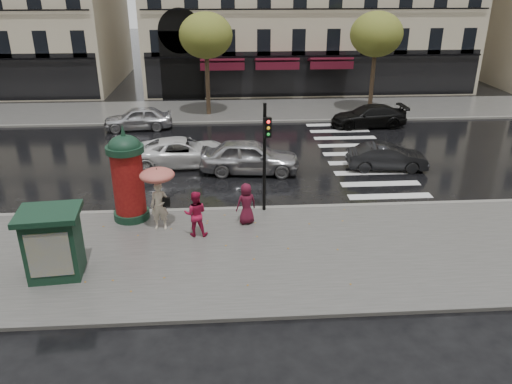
{
  "coord_description": "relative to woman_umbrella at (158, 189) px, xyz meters",
  "views": [
    {
      "loc": [
        -1.01,
        -15.03,
        8.63
      ],
      "look_at": [
        0.09,
        1.5,
        1.45
      ],
      "focal_mm": 35.0,
      "sensor_mm": 36.0,
      "label": 1
    }
  ],
  "objects": [
    {
      "name": "car_black",
      "position": [
        11.37,
        13.2,
        -1.03
      ],
      "size": [
        4.69,
        2.06,
        1.34
      ],
      "primitive_type": "imported",
      "rotation": [
        0.0,
        0.0,
        -1.53
      ],
      "color": "black",
      "rests_on": "ground"
    },
    {
      "name": "woman_umbrella",
      "position": [
        0.0,
        0.0,
        0.0
      ],
      "size": [
        1.24,
        1.24,
        2.39
      ],
      "color": "beige",
      "rests_on": "near_sidewalk"
    },
    {
      "name": "tree_far_left",
      "position": [
        1.4,
        16.53,
        3.47
      ],
      "size": [
        3.4,
        3.4,
        6.64
      ],
      "color": "#38281C",
      "rests_on": "ground"
    },
    {
      "name": "traffic_light",
      "position": [
        3.93,
        1.25,
        1.02
      ],
      "size": [
        0.32,
        0.42,
        4.29
      ],
      "color": "black",
      "rests_on": "near_sidewalk"
    },
    {
      "name": "car_white",
      "position": [
        0.33,
        6.99,
        -1.01
      ],
      "size": [
        5.04,
        2.57,
        1.37
      ],
      "primitive_type": "imported",
      "rotation": [
        0.0,
        0.0,
        1.63
      ],
      "color": "white",
      "rests_on": "ground"
    },
    {
      "name": "near_kerb",
      "position": [
        3.4,
        1.53,
        -1.63
      ],
      "size": [
        90.0,
        0.25,
        0.14
      ],
      "primitive_type": "cube",
      "color": "slate",
      "rests_on": "ground"
    },
    {
      "name": "woman_red",
      "position": [
        1.31,
        -0.61,
        -0.74
      ],
      "size": [
        0.84,
        0.67,
        1.68
      ],
      "primitive_type": "imported",
      "rotation": [
        0.0,
        0.0,
        3.09
      ],
      "color": "#A9143B",
      "rests_on": "near_sidewalk"
    },
    {
      "name": "car_darkgrey",
      "position": [
        10.2,
        5.74,
        -1.07
      ],
      "size": [
        3.9,
        1.65,
        1.25
      ],
      "primitive_type": "imported",
      "rotation": [
        0.0,
        0.0,
        1.48
      ],
      "color": "black",
      "rests_on": "ground"
    },
    {
      "name": "tree_far_right",
      "position": [
        12.4,
        16.53,
        3.47
      ],
      "size": [
        3.4,
        3.4,
        6.64
      ],
      "color": "#38281C",
      "rests_on": "ground"
    },
    {
      "name": "far_sidewalk",
      "position": [
        3.4,
        17.53,
        -1.64
      ],
      "size": [
        90.0,
        6.0,
        0.12
      ],
      "primitive_type": "cube",
      "color": "#474744",
      "rests_on": "ground"
    },
    {
      "name": "zebra_crossing",
      "position": [
        9.4,
        8.13,
        -1.69
      ],
      "size": [
        3.6,
        11.75,
        0.01
      ],
      "primitive_type": "cube",
      "color": "silver",
      "rests_on": "ground"
    },
    {
      "name": "car_silver",
      "position": [
        3.58,
        5.78,
        -0.9
      ],
      "size": [
        4.85,
        2.34,
        1.6
      ],
      "primitive_type": "imported",
      "rotation": [
        0.0,
        0.0,
        1.47
      ],
      "color": "#A8A8AD",
      "rests_on": "ground"
    },
    {
      "name": "car_far_silver",
      "position": [
        -2.82,
        13.53,
        -1.0
      ],
      "size": [
        4.23,
        2.05,
        1.39
      ],
      "primitive_type": "imported",
      "rotation": [
        0.0,
        0.0,
        -1.47
      ],
      "color": "#BBBBC0",
      "rests_on": "ground"
    },
    {
      "name": "morris_column",
      "position": [
        -1.22,
        0.93,
        0.2
      ],
      "size": [
        1.38,
        1.38,
        3.71
      ],
      "color": "#122F20",
      "rests_on": "near_sidewalk"
    },
    {
      "name": "near_sidewalk",
      "position": [
        3.4,
        -1.97,
        -1.64
      ],
      "size": [
        90.0,
        7.0,
        0.12
      ],
      "primitive_type": "cube",
      "color": "#474744",
      "rests_on": "ground"
    },
    {
      "name": "man_burgundy",
      "position": [
        3.14,
        0.22,
        -0.79
      ],
      "size": [
        0.89,
        0.73,
        1.57
      ],
      "primitive_type": "imported",
      "rotation": [
        0.0,
        0.0,
        3.49
      ],
      "color": "#521023",
      "rests_on": "near_sidewalk"
    },
    {
      "name": "far_kerb",
      "position": [
        3.4,
        14.53,
        -1.63
      ],
      "size": [
        90.0,
        0.25,
        0.14
      ],
      "primitive_type": "cube",
      "color": "slate",
      "rests_on": "ground"
    },
    {
      "name": "ground",
      "position": [
        3.4,
        -1.47,
        -1.7
      ],
      "size": [
        160.0,
        160.0,
        0.0
      ],
      "primitive_type": "plane",
      "color": "black",
      "rests_on": "ground"
    },
    {
      "name": "newsstand",
      "position": [
        -2.86,
        -2.91,
        -0.46
      ],
      "size": [
        1.93,
        1.68,
        2.17
      ],
      "color": "#122F20",
      "rests_on": "near_sidewalk"
    }
  ]
}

